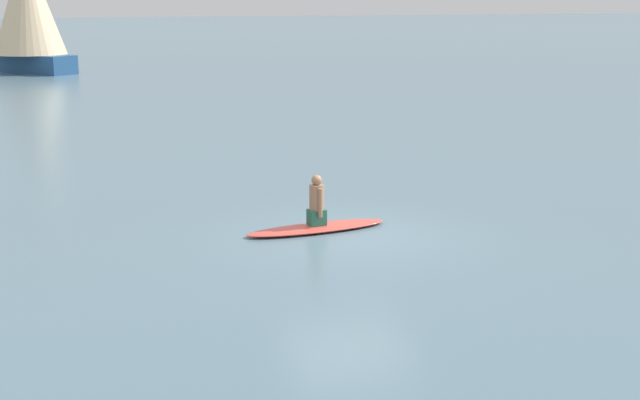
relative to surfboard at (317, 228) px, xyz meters
name	(u,v)px	position (x,y,z in m)	size (l,w,h in m)	color
ground_plane	(349,236)	(0.45, -0.61, -0.06)	(400.00, 400.00, 0.00)	slate
surfboard	(317,228)	(0.00, 0.00, 0.00)	(2.99, 0.74, 0.12)	#D84C3F
person_paddler	(317,202)	(0.00, 0.00, 0.52)	(0.35, 0.44, 1.02)	#26664C
sailboat_center_horizon	(28,6)	(-3.00, 42.02, 3.97)	(6.14, 6.22, 8.54)	navy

